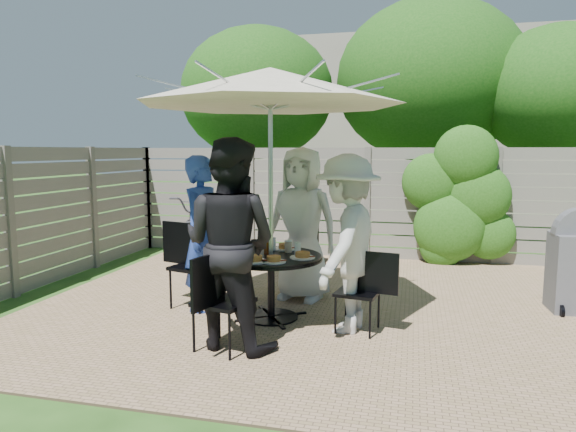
% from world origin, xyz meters
% --- Properties ---
extents(backyard_envelope, '(60.00, 60.00, 5.00)m').
position_xyz_m(backyard_envelope, '(0.09, 10.29, 2.61)').
color(backyard_envelope, '#244816').
rests_on(backyard_envelope, ground).
extents(patio_table, '(1.24, 1.24, 0.70)m').
position_xyz_m(patio_table, '(-0.70, -0.39, 0.49)').
color(patio_table, black).
rests_on(patio_table, ground).
extents(umbrella, '(3.16, 3.16, 2.62)m').
position_xyz_m(umbrella, '(-0.70, -0.39, 2.43)').
color(umbrella, silver).
rests_on(umbrella, ground).
extents(chair_back, '(0.50, 0.68, 0.90)m').
position_xyz_m(chair_back, '(-0.52, 0.55, 0.27)').
color(chair_back, black).
rests_on(chair_back, ground).
extents(person_back, '(0.99, 0.74, 1.84)m').
position_xyz_m(person_back, '(-0.54, 0.42, 0.92)').
color(person_back, silver).
rests_on(person_back, ground).
extents(chair_left, '(0.75, 0.58, 0.98)m').
position_xyz_m(chair_left, '(-1.65, -0.21, 0.29)').
color(chair_left, black).
rests_on(chair_left, ground).
extents(person_left, '(0.53, 0.70, 1.74)m').
position_xyz_m(person_left, '(-1.51, -0.24, 0.87)').
color(person_left, '#2540A2').
rests_on(person_left, ground).
extents(chair_front, '(0.54, 0.70, 0.92)m').
position_xyz_m(chair_front, '(-0.88, -1.34, 0.28)').
color(chair_front, black).
rests_on(chair_front, ground).
extents(person_front, '(1.04, 0.88, 1.91)m').
position_xyz_m(person_front, '(-0.85, -1.21, 0.95)').
color(person_front, black).
rests_on(person_front, ground).
extents(chair_right, '(0.62, 0.46, 0.83)m').
position_xyz_m(chair_right, '(0.25, -0.57, 0.25)').
color(chair_right, black).
rests_on(chair_right, ground).
extents(person_right, '(0.86, 1.24, 1.76)m').
position_xyz_m(person_right, '(0.12, -0.55, 0.88)').
color(person_right, beige).
rests_on(person_right, ground).
extents(plate_back, '(0.26, 0.26, 0.06)m').
position_xyz_m(plate_back, '(-0.63, -0.04, 0.72)').
color(plate_back, white).
rests_on(plate_back, patio_table).
extents(plate_left, '(0.26, 0.26, 0.06)m').
position_xyz_m(plate_left, '(-1.05, -0.33, 0.72)').
color(plate_left, white).
rests_on(plate_left, patio_table).
extents(plate_front, '(0.26, 0.26, 0.06)m').
position_xyz_m(plate_front, '(-0.76, -0.75, 0.72)').
color(plate_front, white).
rests_on(plate_front, patio_table).
extents(plate_right, '(0.26, 0.26, 0.06)m').
position_xyz_m(plate_right, '(-0.34, -0.46, 0.72)').
color(plate_right, white).
rests_on(plate_right, patio_table).
extents(plate_extra, '(0.24, 0.24, 0.06)m').
position_xyz_m(plate_extra, '(-0.58, -0.72, 0.72)').
color(plate_extra, white).
rests_on(plate_extra, patio_table).
extents(glass_back, '(0.07, 0.07, 0.14)m').
position_xyz_m(glass_back, '(-0.75, -0.12, 0.77)').
color(glass_back, silver).
rests_on(glass_back, patio_table).
extents(glass_left, '(0.07, 0.07, 0.14)m').
position_xyz_m(glass_left, '(-0.97, -0.45, 0.77)').
color(glass_left, silver).
rests_on(glass_left, patio_table).
extents(glass_right, '(0.07, 0.07, 0.14)m').
position_xyz_m(glass_right, '(-0.42, -0.34, 0.77)').
color(glass_right, silver).
rests_on(glass_right, patio_table).
extents(syrup_jug, '(0.09, 0.09, 0.16)m').
position_xyz_m(syrup_jug, '(-0.75, -0.33, 0.78)').
color(syrup_jug, '#59280C').
rests_on(syrup_jug, patio_table).
extents(coffee_cup, '(0.08, 0.08, 0.12)m').
position_xyz_m(coffee_cup, '(-0.56, -0.20, 0.76)').
color(coffee_cup, '#C6B293').
rests_on(coffee_cup, patio_table).
extents(bicycle, '(0.99, 2.08, 1.05)m').
position_xyz_m(bicycle, '(-2.80, 2.60, 0.53)').
color(bicycle, '#333338').
rests_on(bicycle, ground).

